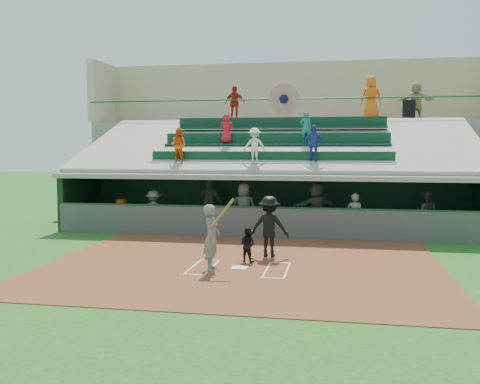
% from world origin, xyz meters
% --- Properties ---
extents(ground, '(100.00, 100.00, 0.00)m').
position_xyz_m(ground, '(0.00, 0.00, 0.00)').
color(ground, '#205818').
rests_on(ground, ground).
extents(dirt_slab, '(11.00, 9.00, 0.02)m').
position_xyz_m(dirt_slab, '(0.00, 0.50, 0.01)').
color(dirt_slab, brown).
rests_on(dirt_slab, ground).
extents(home_plate, '(0.43, 0.43, 0.03)m').
position_xyz_m(home_plate, '(0.00, 0.00, 0.04)').
color(home_plate, white).
rests_on(home_plate, dirt_slab).
extents(batters_box_chalk, '(2.65, 1.85, 0.01)m').
position_xyz_m(batters_box_chalk, '(0.00, 0.00, 0.02)').
color(batters_box_chalk, white).
rests_on(batters_box_chalk, dirt_slab).
extents(dugout_floor, '(16.00, 3.50, 0.04)m').
position_xyz_m(dugout_floor, '(0.00, 6.75, 0.02)').
color(dugout_floor, '#98978A').
rests_on(dugout_floor, ground).
extents(concourse_slab, '(20.00, 3.00, 4.60)m').
position_xyz_m(concourse_slab, '(0.00, 13.50, 2.30)').
color(concourse_slab, gray).
rests_on(concourse_slab, ground).
extents(grandstand, '(20.40, 10.40, 7.80)m').
position_xyz_m(grandstand, '(-0.01, 10.51, 2.26)').
color(grandstand, '#4C514C').
rests_on(grandstand, ground).
extents(batter_at_plate, '(0.88, 0.77, 1.95)m').
position_xyz_m(batter_at_plate, '(-0.69, -0.35, 0.91)').
color(batter_at_plate, '#5B5E58').
rests_on(batter_at_plate, dirt_slab).
extents(catcher, '(0.58, 0.52, 0.99)m').
position_xyz_m(catcher, '(0.07, 0.86, 0.52)').
color(catcher, black).
rests_on(catcher, dirt_slab).
extents(home_umpire, '(1.20, 0.71, 1.82)m').
position_xyz_m(home_umpire, '(0.60, 1.74, 0.93)').
color(home_umpire, black).
rests_on(home_umpire, dirt_slab).
extents(dugout_bench, '(12.28, 5.80, 0.40)m').
position_xyz_m(dugout_bench, '(-0.09, 7.99, 0.24)').
color(dugout_bench, '#976537').
rests_on(dugout_bench, dugout_floor).
extents(white_table, '(1.01, 0.91, 0.73)m').
position_xyz_m(white_table, '(-5.97, 6.25, 0.40)').
color(white_table, white).
rests_on(white_table, dugout_floor).
extents(water_cooler, '(0.42, 0.42, 0.42)m').
position_xyz_m(water_cooler, '(-6.03, 6.30, 0.98)').
color(water_cooler, orange).
rests_on(water_cooler, white_table).
extents(dugout_player_a, '(1.14, 0.84, 1.58)m').
position_xyz_m(dugout_player_a, '(-4.42, 5.61, 0.83)').
color(dugout_player_a, '#5B5E59').
rests_on(dugout_player_a, dugout_floor).
extents(dugout_player_b, '(1.27, 0.86, 2.00)m').
position_xyz_m(dugout_player_b, '(-2.51, 7.00, 1.04)').
color(dugout_player_b, '#555853').
rests_on(dugout_player_b, dugout_floor).
extents(dugout_player_c, '(0.93, 0.61, 1.89)m').
position_xyz_m(dugout_player_c, '(-0.90, 5.91, 0.99)').
color(dugout_player_c, '#525550').
rests_on(dugout_player_c, dugout_floor).
extents(dugout_player_d, '(1.83, 1.41, 1.93)m').
position_xyz_m(dugout_player_d, '(1.81, 6.43, 1.00)').
color(dugout_player_d, '#555853').
rests_on(dugout_player_d, dugout_floor).
extents(dugout_player_e, '(0.67, 0.52, 1.63)m').
position_xyz_m(dugout_player_e, '(3.22, 5.22, 0.85)').
color(dugout_player_e, '#51544F').
rests_on(dugout_player_e, dugout_floor).
extents(dugout_player_f, '(0.91, 0.80, 1.58)m').
position_xyz_m(dugout_player_f, '(5.97, 7.10, 0.83)').
color(dugout_player_f, '#565954').
rests_on(dugout_player_f, dugout_floor).
extents(trash_bin, '(0.60, 0.60, 0.90)m').
position_xyz_m(trash_bin, '(5.89, 12.57, 5.05)').
color(trash_bin, black).
rests_on(trash_bin, concourse_slab).
extents(concourse_staff_a, '(1.03, 0.48, 1.72)m').
position_xyz_m(concourse_staff_a, '(-2.46, 12.23, 5.46)').
color(concourse_staff_a, '#B51F14').
rests_on(concourse_staff_a, concourse_slab).
extents(concourse_staff_b, '(1.04, 0.72, 2.03)m').
position_xyz_m(concourse_staff_b, '(4.12, 12.26, 5.62)').
color(concourse_staff_b, '#E65B0D').
rests_on(concourse_staff_b, concourse_slab).
extents(concourse_staff_c, '(1.67, 0.59, 1.78)m').
position_xyz_m(concourse_staff_c, '(6.27, 12.97, 5.49)').
color(concourse_staff_c, tan).
rests_on(concourse_staff_c, concourse_slab).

